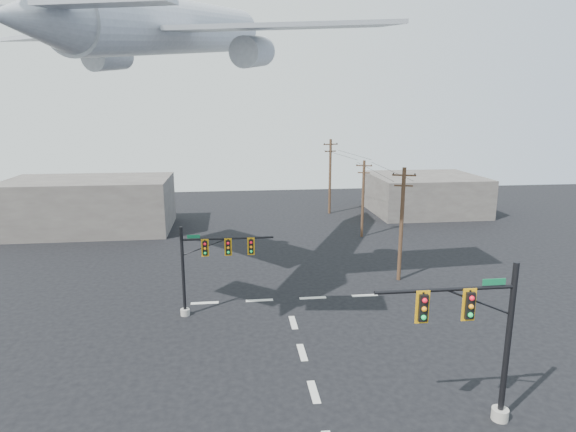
{
  "coord_description": "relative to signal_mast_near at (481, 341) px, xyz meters",
  "views": [
    {
      "loc": [
        -3.84,
        -21.25,
        13.98
      ],
      "look_at": [
        -0.71,
        5.0,
        7.96
      ],
      "focal_mm": 30.0,
      "sensor_mm": 36.0,
      "label": 1
    }
  ],
  "objects": [
    {
      "name": "power_lines",
      "position": [
        3.09,
        31.08,
        4.33
      ],
      "size": [
        2.83,
        25.66,
        0.28
      ],
      "color": "black"
    },
    {
      "name": "ground",
      "position": [
        -6.77,
        3.2,
        -4.01
      ],
      "size": [
        120.0,
        120.0,
        0.0
      ],
      "primitive_type": "plane",
      "color": "black",
      "rests_on": "ground"
    },
    {
      "name": "signal_mast_far",
      "position": [
        -12.44,
        13.19,
        -0.46
      ],
      "size": [
        6.43,
        0.69,
        6.25
      ],
      "color": "#9A968C",
      "rests_on": "ground"
    },
    {
      "name": "utility_pole_b",
      "position": [
        3.51,
        31.78,
        0.39
      ],
      "size": [
        1.65,
        0.65,
        8.4
      ],
      "rotation": [
        0.0,
        0.0,
        -0.33
      ],
      "color": "#4C3320",
      "rests_on": "ground"
    },
    {
      "name": "utility_pole_a",
      "position": [
        2.94,
        18.24,
        0.86
      ],
      "size": [
        1.81,
        0.7,
        9.32
      ],
      "rotation": [
        0.0,
        0.0,
        -0.32
      ],
      "color": "#4C3320",
      "rests_on": "ground"
    },
    {
      "name": "building_left",
      "position": [
        -26.77,
        38.2,
        -1.01
      ],
      "size": [
        18.0,
        10.0,
        6.0
      ],
      "primitive_type": "cube",
      "color": "#645E58",
      "rests_on": "ground"
    },
    {
      "name": "signal_mast_near",
      "position": [
        0.0,
        0.0,
        0.0
      ],
      "size": [
        6.54,
        0.83,
        7.55
      ],
      "color": "#9A968C",
      "rests_on": "ground"
    },
    {
      "name": "airliner",
      "position": [
        -14.01,
        18.13,
        15.3
      ],
      "size": [
        28.94,
        31.57,
        8.59
      ],
      "rotation": [
        0.0,
        -0.12,
        1.18
      ],
      "color": "#B1B5BE"
    },
    {
      "name": "building_right",
      "position": [
        15.23,
        43.2,
        -1.51
      ],
      "size": [
        14.0,
        12.0,
        5.0
      ],
      "primitive_type": "cube",
      "color": "#645E58",
      "rests_on": "ground"
    },
    {
      "name": "lane_markings",
      "position": [
        -6.77,
        8.53,
        -4.0
      ],
      "size": [
        14.0,
        21.2,
        0.01
      ],
      "color": "beige",
      "rests_on": "ground"
    },
    {
      "name": "utility_pole_c",
      "position": [
        2.37,
        43.9,
        1.16
      ],
      "size": [
        2.0,
        0.6,
        9.88
      ],
      "rotation": [
        0.0,
        0.0,
        0.23
      ],
      "color": "#4C3320",
      "rests_on": "ground"
    }
  ]
}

